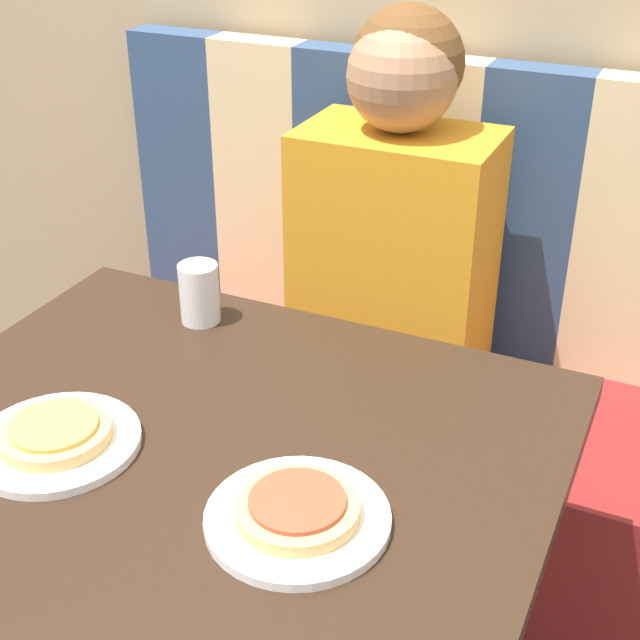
{
  "coord_description": "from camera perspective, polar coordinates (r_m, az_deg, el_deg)",
  "views": [
    {
      "loc": [
        0.5,
        -0.77,
        1.41
      ],
      "look_at": [
        0.0,
        0.34,
        0.73
      ],
      "focal_mm": 50.0,
      "sensor_mm": 36.0,
      "label": 1
    }
  ],
  "objects": [
    {
      "name": "booth_backrest",
      "position": [
        1.85,
        7.09,
        7.38
      ],
      "size": [
        1.38,
        0.08,
        0.59
      ],
      "color": "navy",
      "rests_on": "booth_seat"
    },
    {
      "name": "pizza_right",
      "position": [
        1.0,
        -1.46,
        -11.88
      ],
      "size": [
        0.14,
        0.14,
        0.02
      ],
      "color": "tan",
      "rests_on": "plate_right"
    },
    {
      "name": "dining_table",
      "position": [
        1.21,
        -6.77,
        -11.7
      ],
      "size": [
        0.86,
        0.71,
        0.73
      ],
      "color": "black",
      "rests_on": "ground_plane"
    },
    {
      "name": "pizza_left",
      "position": [
        1.16,
        -16.61,
        -6.87
      ],
      "size": [
        0.14,
        0.14,
        0.02
      ],
      "color": "tan",
      "rests_on": "plate_left"
    },
    {
      "name": "plate_left",
      "position": [
        1.17,
        -16.49,
        -7.53
      ],
      "size": [
        0.21,
        0.21,
        0.01
      ],
      "color": "white",
      "rests_on": "dining_table"
    },
    {
      "name": "drinking_cup",
      "position": [
        1.38,
        -7.73,
        1.72
      ],
      "size": [
        0.06,
        0.06,
        0.1
      ],
      "color": "silver",
      "rests_on": "dining_table"
    },
    {
      "name": "plate_right",
      "position": [
        1.01,
        -1.44,
        -12.59
      ],
      "size": [
        0.21,
        0.21,
        0.01
      ],
      "color": "white",
      "rests_on": "dining_table"
    },
    {
      "name": "booth_seat",
      "position": [
        1.93,
        4.19,
        -8.97
      ],
      "size": [
        1.38,
        0.5,
        0.43
      ],
      "color": "maroon",
      "rests_on": "ground_plane"
    },
    {
      "name": "person",
      "position": [
        1.65,
        4.93,
        6.73
      ],
      "size": [
        0.35,
        0.23,
        0.72
      ],
      "color": "orange",
      "rests_on": "booth_seat"
    }
  ]
}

